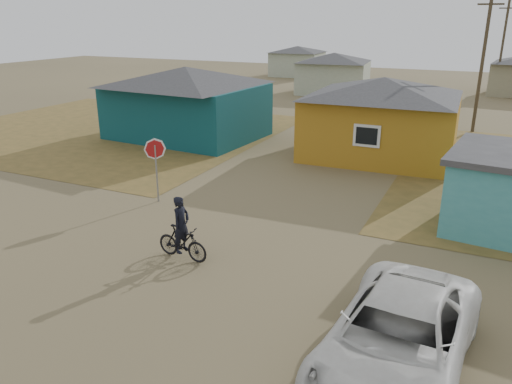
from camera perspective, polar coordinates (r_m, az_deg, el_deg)
ground at (r=14.55m, az=-8.04°, el=-7.96°), size 120.00×120.00×0.00m
grass_nw at (r=32.53m, az=-16.48°, el=6.86°), size 20.00×18.00×0.00m
house_teal at (r=29.25m, az=-7.93°, el=10.22°), size 8.93×7.08×4.00m
house_yellow at (r=25.59m, az=14.17°, el=8.39°), size 7.72×6.76×3.90m
house_pale_west at (r=46.89m, az=8.83°, el=13.34°), size 7.04×6.15×3.60m
house_pale_north at (r=60.77m, az=4.75°, el=14.74°), size 6.28×5.81×3.40m
utility_pole_near at (r=32.82m, az=24.46°, el=13.38°), size 1.40×0.20×8.00m
utility_pole_far at (r=48.78m, az=26.31°, el=14.57°), size 1.40×0.20×8.00m
stop_sign at (r=18.78m, az=-11.42°, el=4.11°), size 0.77×0.31×2.46m
cyclist at (r=14.47m, az=-8.46°, el=-5.07°), size 1.72×0.64×1.90m
vehicle at (r=10.39m, az=15.90°, el=-15.86°), size 2.91×5.68×1.53m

